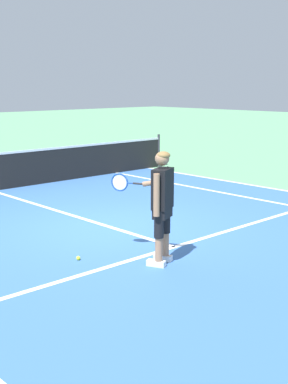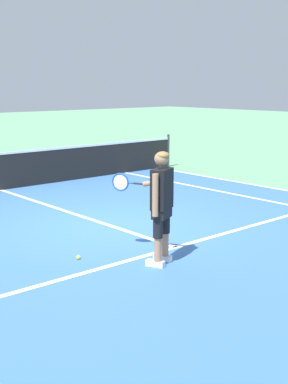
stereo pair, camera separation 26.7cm
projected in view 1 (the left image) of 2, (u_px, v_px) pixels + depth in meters
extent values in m
plane|color=#609E70|center=(111.00, 227.00, 9.90)|extent=(80.00, 80.00, 0.00)
cube|color=#3866A8|center=(132.00, 234.00, 9.47)|extent=(10.98, 11.08, 0.00)
cube|color=white|center=(175.00, 247.00, 8.71)|extent=(8.23, 0.10, 0.01)
cube|color=white|center=(65.00, 213.00, 11.00)|extent=(0.10, 6.40, 0.01)
cube|color=white|center=(263.00, 200.00, 12.22)|extent=(0.10, 10.68, 0.01)
cylinder|color=#333338|center=(159.00, 151.00, 17.15)|extent=(0.08, 0.08, 1.07)
cube|color=white|center=(156.00, 263.00, 7.78)|extent=(0.21, 0.30, 0.09)
cube|color=white|center=(163.00, 258.00, 8.03)|extent=(0.21, 0.30, 0.09)
cylinder|color=#A37556|center=(159.00, 249.00, 7.71)|extent=(0.11, 0.11, 0.36)
cylinder|color=black|center=(159.00, 224.00, 7.64)|extent=(0.14, 0.14, 0.41)
cylinder|color=#A37556|center=(165.00, 244.00, 7.97)|extent=(0.11, 0.11, 0.36)
cylinder|color=black|center=(166.00, 220.00, 7.89)|extent=(0.14, 0.14, 0.41)
cube|color=black|center=(162.00, 211.00, 7.73)|extent=(0.39, 0.32, 0.20)
cube|color=black|center=(163.00, 189.00, 7.66)|extent=(0.44, 0.35, 0.60)
cylinder|color=#A37556|center=(157.00, 195.00, 7.46)|extent=(0.09, 0.09, 0.62)
cylinder|color=black|center=(163.00, 175.00, 7.90)|extent=(0.19, 0.28, 0.29)
cylinder|color=#A37556|center=(152.00, 183.00, 8.05)|extent=(0.19, 0.30, 0.14)
sphere|color=#A37556|center=(162.00, 159.00, 7.58)|extent=(0.21, 0.21, 0.21)
ellipsoid|color=olive|center=(163.00, 155.00, 7.56)|extent=(0.26, 0.26, 0.12)
cylinder|color=#232326|center=(139.00, 184.00, 8.15)|extent=(0.11, 0.20, 0.03)
cylinder|color=#1E479E|center=(130.00, 183.00, 8.21)|extent=(0.06, 0.10, 0.02)
torus|color=#1E479E|center=(120.00, 182.00, 8.28)|extent=(0.14, 0.28, 0.30)
cylinder|color=silver|center=(120.00, 182.00, 8.28)|extent=(0.11, 0.23, 0.25)
sphere|color=#CCE02D|center=(78.00, 258.00, 8.05)|extent=(0.07, 0.07, 0.07)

